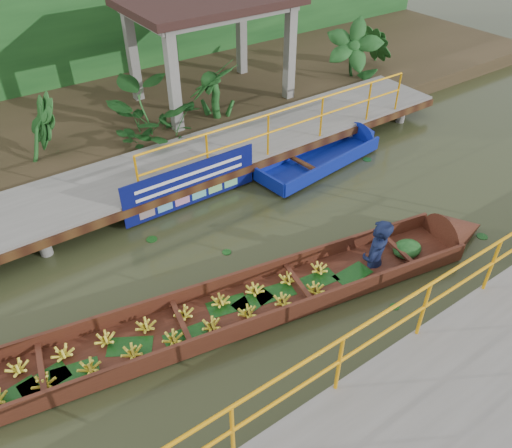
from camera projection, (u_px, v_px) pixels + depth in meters
ground at (253, 271)px, 9.31m from camera, size 80.00×80.00×0.00m
land_strip at (101, 116)px, 14.03m from camera, size 30.00×8.00×0.45m
far_dock at (167, 170)px, 11.25m from camera, size 16.00×2.06×1.66m
near_dock at (487, 396)px, 6.86m from camera, size 18.00×2.40×1.73m
pavilion at (209, 12)px, 13.04m from camera, size 4.40×3.00×3.00m
foliage_backdrop at (57, 29)px, 14.57m from camera, size 30.00×0.80×4.00m
vendor_boat at (262, 294)px, 8.46m from camera, size 10.64×2.92×2.38m
moored_blue_boat at (343, 147)px, 12.71m from camera, size 4.01×1.46×0.93m
blue_banner at (191, 184)px, 10.63m from camera, size 3.14×0.04×0.98m
tropical_plants at (205, 88)px, 12.97m from camera, size 14.30×1.30×1.63m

